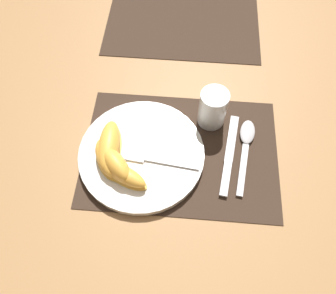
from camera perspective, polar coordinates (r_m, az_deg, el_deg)
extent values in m
plane|color=#A37547|center=(0.74, 2.13, -0.88)|extent=(3.00, 3.00, 0.00)
cube|color=#38281E|center=(0.74, 2.14, -0.81)|extent=(0.43, 0.30, 0.00)
cube|color=#38281E|center=(1.01, 2.54, 21.08)|extent=(0.43, 0.30, 0.00)
cylinder|color=white|center=(0.73, -4.68, -1.20)|extent=(0.28, 0.28, 0.02)
cylinder|color=silver|center=(0.75, 7.75, 6.74)|extent=(0.06, 0.06, 0.09)
cylinder|color=yellow|center=(0.77, 7.54, 5.72)|extent=(0.05, 0.05, 0.05)
cube|color=#BCBCC1|center=(0.71, 9.95, -5.44)|extent=(0.03, 0.08, 0.01)
cube|color=#BCBCC1|center=(0.76, 10.97, 1.45)|extent=(0.04, 0.12, 0.01)
cube|color=#BCBCC1|center=(0.73, 12.81, -3.82)|extent=(0.03, 0.13, 0.01)
ellipsoid|color=#BCBCC1|center=(0.78, 13.63, 2.56)|extent=(0.04, 0.07, 0.01)
cube|color=#BCBCC1|center=(0.70, 0.64, -2.71)|extent=(0.12, 0.03, 0.00)
cube|color=#BCBCC1|center=(0.72, -6.93, -1.35)|extent=(0.08, 0.03, 0.00)
ellipsoid|color=#F7C656|center=(0.73, -10.06, -0.41)|extent=(0.05, 0.13, 0.01)
ellipsoid|color=#F9B242|center=(0.71, -10.28, 0.25)|extent=(0.05, 0.12, 0.04)
ellipsoid|color=#F7C656|center=(0.71, -10.24, -2.36)|extent=(0.09, 0.11, 0.01)
ellipsoid|color=#F9B242|center=(0.70, -10.42, -1.82)|extent=(0.09, 0.11, 0.04)
ellipsoid|color=#F7C656|center=(0.70, -8.94, -3.61)|extent=(0.10, 0.10, 0.01)
ellipsoid|color=#F9B242|center=(0.69, -9.15, -2.95)|extent=(0.09, 0.10, 0.05)
ellipsoid|color=#F7C656|center=(0.69, -7.85, -5.06)|extent=(0.12, 0.08, 0.01)
ellipsoid|color=#F9B242|center=(0.68, -7.98, -4.60)|extent=(0.12, 0.08, 0.03)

